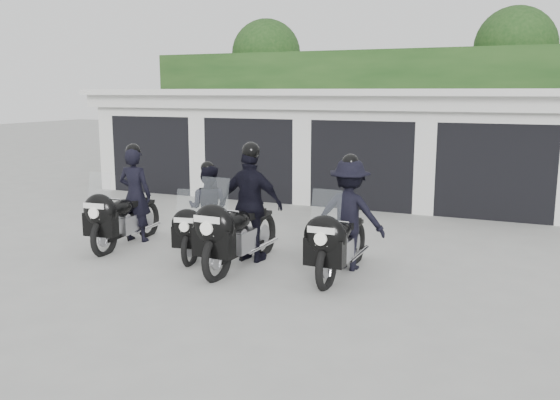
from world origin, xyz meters
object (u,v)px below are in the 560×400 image
at_px(police_bike_a, 126,204).
at_px(police_bike_c, 246,212).
at_px(police_bike_b, 205,214).
at_px(police_bike_d, 346,221).

bearing_deg(police_bike_a, police_bike_c, -10.32).
height_order(police_bike_b, police_bike_d, police_bike_d).
distance_m(police_bike_a, police_bike_d, 4.35).
relative_size(police_bike_a, police_bike_b, 1.16).
bearing_deg(police_bike_d, police_bike_c, -170.87).
height_order(police_bike_a, police_bike_b, police_bike_a).
xyz_separation_m(police_bike_b, police_bike_c, (0.99, -0.32, 0.18)).
distance_m(police_bike_c, police_bike_d, 1.70).
bearing_deg(police_bike_c, police_bike_d, 9.96).
bearing_deg(police_bike_d, police_bike_b, 179.19).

